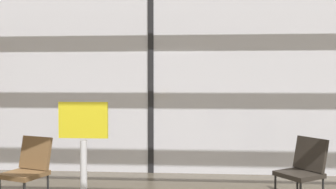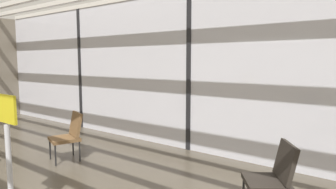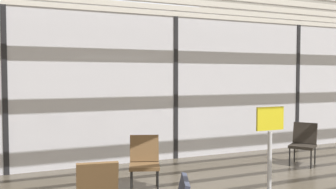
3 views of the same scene
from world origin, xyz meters
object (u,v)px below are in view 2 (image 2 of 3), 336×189
(parked_airplane, at_px, (223,47))
(lounge_chair_1, at_px, (274,174))
(lounge_chair_3, at_px, (69,133))
(info_sign, at_px, (9,161))

(parked_airplane, distance_m, lounge_chair_1, 6.93)
(lounge_chair_3, bearing_deg, info_sign, -33.44)
(parked_airplane, height_order, info_sign, parked_airplane)
(parked_airplane, relative_size, lounge_chair_3, 16.37)
(lounge_chair_3, distance_m, info_sign, 2.06)
(lounge_chair_1, xyz_separation_m, lounge_chair_3, (-3.63, -0.25, 0.00))
(lounge_chair_3, relative_size, info_sign, 0.60)
(parked_airplane, xyz_separation_m, lounge_chair_1, (3.55, -5.68, -1.79))
(parked_airplane, height_order, lounge_chair_1, parked_airplane)
(lounge_chair_3, xyz_separation_m, info_sign, (1.24, -1.64, 0.18))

